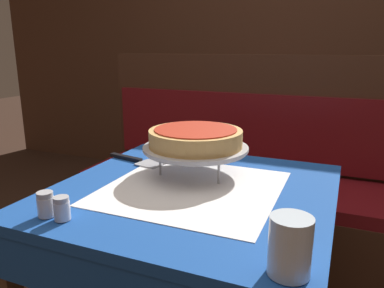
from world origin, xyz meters
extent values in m
cube|color=#194799|center=(0.00, 0.00, 0.72)|extent=(0.81, 0.81, 0.03)
cube|color=white|center=(0.00, 0.00, 0.74)|extent=(0.50, 0.50, 0.00)
cube|color=#194799|center=(0.00, 0.00, 0.65)|extent=(0.81, 0.81, 0.12)
cube|color=#4C331E|center=(-0.37, 0.37, 0.35)|extent=(0.05, 0.05, 0.71)
cube|color=#4C331E|center=(0.37, 0.37, 0.35)|extent=(0.05, 0.05, 0.71)
cube|color=red|center=(-0.17, 1.57, 0.73)|extent=(0.74, 0.74, 0.03)
cube|color=white|center=(-0.17, 1.57, 0.74)|extent=(0.46, 0.46, 0.00)
cube|color=red|center=(-0.17, 1.57, 0.64)|extent=(0.74, 0.74, 0.15)
cube|color=#4C331E|center=(-0.51, 1.24, 0.36)|extent=(0.05, 0.05, 0.71)
cube|color=#4C331E|center=(0.17, 1.24, 0.36)|extent=(0.05, 0.05, 0.71)
cube|color=#4C331E|center=(-0.51, 1.91, 0.36)|extent=(0.05, 0.05, 0.71)
cube|color=#4C331E|center=(0.17, 1.91, 0.36)|extent=(0.05, 0.05, 0.71)
cube|color=#3D2316|center=(-0.09, 0.82, 0.22)|extent=(1.67, 0.52, 0.43)
cube|color=#600F14|center=(-0.09, 0.82, 0.46)|extent=(1.64, 0.51, 0.06)
cube|color=#3D2316|center=(-0.09, 1.05, 0.80)|extent=(1.67, 0.06, 0.62)
cube|color=#600F14|center=(-0.09, 1.00, 0.71)|extent=(1.60, 0.02, 0.39)
cube|color=#4C2D1E|center=(0.00, 2.16, 1.20)|extent=(6.00, 0.04, 2.40)
cylinder|color=#ADADB2|center=(-0.04, 0.24, 0.78)|extent=(0.01, 0.01, 0.08)
cylinder|color=#ADADB2|center=(-0.14, 0.06, 0.78)|extent=(0.01, 0.01, 0.08)
cylinder|color=#ADADB2|center=(0.06, 0.06, 0.78)|extent=(0.01, 0.01, 0.08)
cylinder|color=#ADADB2|center=(-0.04, 0.12, 0.82)|extent=(0.23, 0.23, 0.01)
cylinder|color=silver|center=(-0.04, 0.12, 0.82)|extent=(0.33, 0.33, 0.01)
cylinder|color=silver|center=(-0.04, 0.12, 0.83)|extent=(0.35, 0.35, 0.01)
cylinder|color=tan|center=(-0.04, 0.12, 0.86)|extent=(0.31, 0.31, 0.05)
cylinder|color=red|center=(-0.04, 0.12, 0.89)|extent=(0.27, 0.27, 0.01)
cube|color=#BCBCC1|center=(-0.23, 0.15, 0.74)|extent=(0.10, 0.09, 0.00)
cube|color=black|center=(-0.35, 0.17, 0.75)|extent=(0.15, 0.05, 0.01)
cylinder|color=silver|center=(0.33, -0.34, 0.80)|extent=(0.08, 0.08, 0.11)
cylinder|color=silver|center=(-0.26, -0.32, 0.77)|extent=(0.04, 0.04, 0.05)
cylinder|color=#B7B7BC|center=(-0.26, -0.32, 0.80)|extent=(0.04, 0.04, 0.01)
cylinder|color=silver|center=(-0.21, -0.32, 0.76)|extent=(0.04, 0.04, 0.05)
cylinder|color=#B7B7BC|center=(-0.21, -0.32, 0.79)|extent=(0.04, 0.04, 0.01)
cube|color=black|center=(-0.10, 1.58, 0.76)|extent=(0.14, 0.14, 0.03)
cylinder|color=black|center=(-0.10, 1.58, 0.84)|extent=(0.01, 0.01, 0.13)
cylinder|color=#99194C|center=(-0.10, 1.63, 0.82)|extent=(0.04, 0.04, 0.10)
cylinder|color=gold|center=(-0.14, 1.56, 0.82)|extent=(0.04, 0.04, 0.10)
cylinder|color=red|center=(-0.06, 1.56, 0.82)|extent=(0.04, 0.04, 0.10)
camera|label=1|loc=(0.41, -0.97, 1.15)|focal=35.00mm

